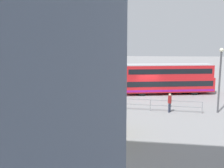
% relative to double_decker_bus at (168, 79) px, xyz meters
% --- Properties ---
extents(ground_plane, '(160.00, 160.00, 0.00)m').
position_rel_double_decker_bus_xyz_m(ground_plane, '(2.39, 1.83, -1.88)').
color(ground_plane, gray).
extents(double_decker_bus, '(11.22, 4.28, 3.66)m').
position_rel_double_decker_bus_xyz_m(double_decker_bus, '(0.00, 0.00, 0.00)').
color(double_decker_bus, red).
rests_on(double_decker_bus, ground).
extents(tram_yellow, '(12.97, 3.43, 3.62)m').
position_rel_double_decker_bus_xyz_m(tram_yellow, '(12.13, 14.96, -0.00)').
color(tram_yellow, '#E5B70C').
rests_on(tram_yellow, ground).
extents(pedestrian_near_railing, '(0.37, 0.37, 1.80)m').
position_rel_double_decker_bus_xyz_m(pedestrian_near_railing, '(7.72, 6.19, -0.84)').
color(pedestrian_near_railing, '#33384C').
rests_on(pedestrian_near_railing, ground).
extents(pedestrian_crossing, '(0.44, 0.44, 1.76)m').
position_rel_double_decker_bus_xyz_m(pedestrian_crossing, '(0.81, 8.75, -0.86)').
color(pedestrian_crossing, '#33384C').
rests_on(pedestrian_crossing, ground).
extents(pedestrian_railing, '(9.26, 1.12, 1.08)m').
position_rel_double_decker_bus_xyz_m(pedestrian_railing, '(2.52, 8.37, -1.13)').
color(pedestrian_railing, gray).
rests_on(pedestrian_railing, ground).
extents(info_sign, '(1.26, 0.34, 2.36)m').
position_rel_double_decker_bus_xyz_m(info_sign, '(5.98, 9.39, -0.22)').
color(info_sign, slate).
rests_on(info_sign, ground).
extents(street_lamp, '(0.36, 0.36, 5.86)m').
position_rel_double_decker_bus_xyz_m(street_lamp, '(-3.57, 8.47, 1.61)').
color(street_lamp, '#4C4C51').
rests_on(street_lamp, ground).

